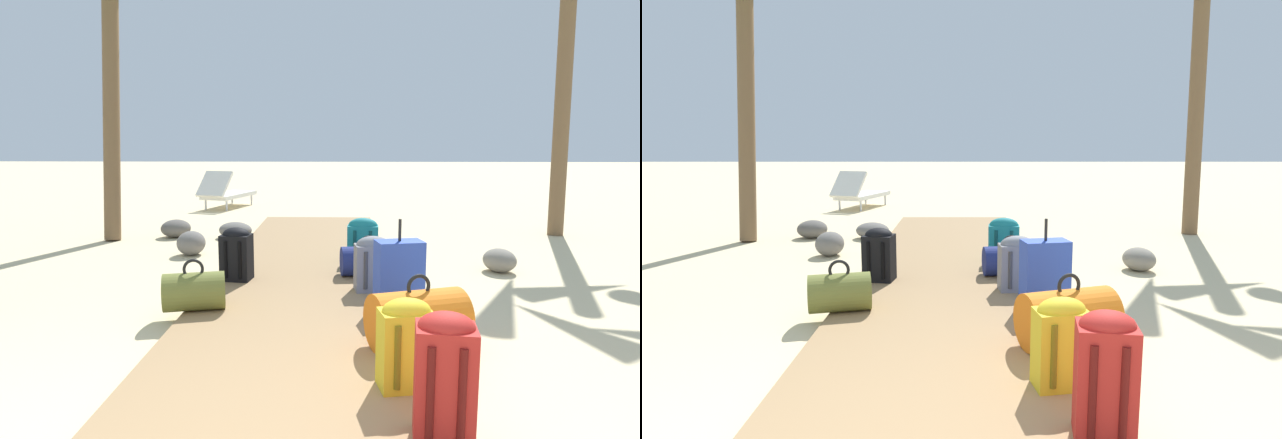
% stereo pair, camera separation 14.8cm
% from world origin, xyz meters
% --- Properties ---
extents(ground_plane, '(60.00, 60.00, 0.00)m').
position_xyz_m(ground_plane, '(0.00, 2.97, 0.00)').
color(ground_plane, beige).
extents(boardwalk, '(1.79, 7.42, 0.08)m').
position_xyz_m(boardwalk, '(0.00, 3.71, 0.04)').
color(boardwalk, '#9E7A51').
rests_on(boardwalk, ground).
extents(duffel_bag_olive, '(0.53, 0.40, 0.41)m').
position_xyz_m(duffel_bag_olive, '(-0.82, 2.41, 0.23)').
color(duffel_bag_olive, olive).
rests_on(duffel_bag_olive, boardwalk).
extents(backpack_teal, '(0.34, 0.23, 0.49)m').
position_xyz_m(backpack_teal, '(0.59, 4.05, 0.34)').
color(backpack_teal, '#197A7F').
rests_on(backpack_teal, boardwalk).
extents(duffel_bag_orange, '(0.69, 0.54, 0.49)m').
position_xyz_m(duffel_bag_orange, '(0.82, 1.71, 0.27)').
color(duffel_bag_orange, orange).
rests_on(duffel_bag_orange, boardwalk).
extents(backpack_yellow, '(0.31, 0.24, 0.50)m').
position_xyz_m(backpack_yellow, '(0.66, 1.16, 0.34)').
color(backpack_yellow, gold).
rests_on(backpack_yellow, boardwalk).
extents(backpack_black, '(0.31, 0.27, 0.51)m').
position_xyz_m(backpack_black, '(-0.66, 3.31, 0.35)').
color(backpack_black, black).
rests_on(backpack_black, boardwalk).
extents(suitcase_blue, '(0.40, 0.28, 0.72)m').
position_xyz_m(suitcase_blue, '(0.79, 2.49, 0.36)').
color(suitcase_blue, '#2847B7').
rests_on(suitcase_blue, boardwalk).
extents(duffel_bag_navy, '(0.56, 0.35, 0.40)m').
position_xyz_m(duffel_bag_navy, '(0.61, 3.51, 0.23)').
color(duffel_bag_navy, navy).
rests_on(duffel_bag_navy, boardwalk).
extents(backpack_grey, '(0.33, 0.24, 0.49)m').
position_xyz_m(backpack_grey, '(0.62, 2.99, 0.34)').
color(backpack_grey, slate).
rests_on(backpack_grey, boardwalk).
extents(backpack_red, '(0.29, 0.25, 0.59)m').
position_xyz_m(backpack_red, '(0.76, 0.67, 0.39)').
color(backpack_red, red).
rests_on(backpack_red, boardwalk).
extents(lounge_chair, '(1.03, 1.65, 0.79)m').
position_xyz_m(lounge_chair, '(-2.00, 9.19, 0.33)').
color(lounge_chair, white).
rests_on(lounge_chair, ground).
extents(rock_left_far, '(0.40, 0.44, 0.30)m').
position_xyz_m(rock_left_far, '(-1.49, 4.72, 0.15)').
color(rock_left_far, slate).
rests_on(rock_left_far, ground).
extents(rock_left_near, '(0.64, 0.60, 0.23)m').
position_xyz_m(rock_left_near, '(-1.16, 5.85, 0.12)').
color(rock_left_near, slate).
rests_on(rock_left_near, ground).
extents(rock_right_far, '(0.44, 0.47, 0.25)m').
position_xyz_m(rock_right_far, '(2.06, 4.00, 0.13)').
color(rock_right_far, gray).
rests_on(rock_right_far, ground).
extents(rock_left_mid, '(0.59, 0.59, 0.26)m').
position_xyz_m(rock_left_mid, '(-2.04, 5.90, 0.13)').
color(rock_left_mid, '#5B5651').
rests_on(rock_left_mid, ground).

